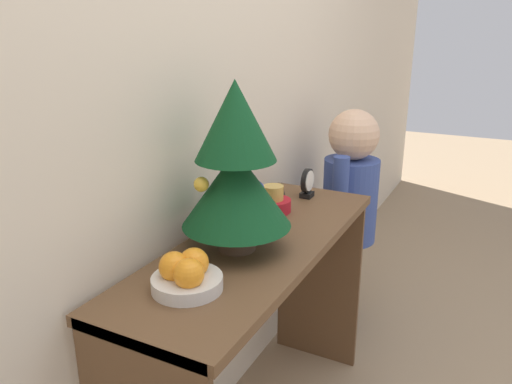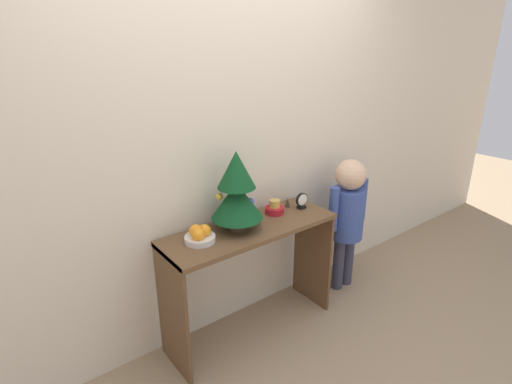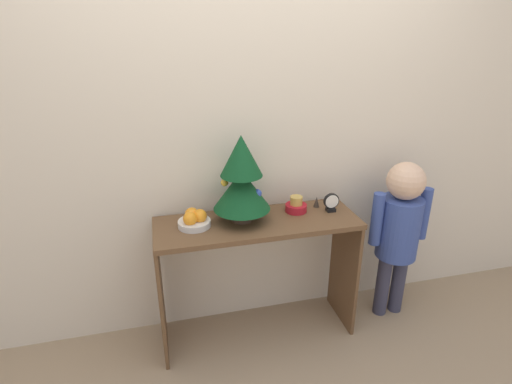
% 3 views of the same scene
% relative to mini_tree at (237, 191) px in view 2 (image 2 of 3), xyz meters
% --- Properties ---
extents(ground_plane, '(12.00, 12.00, 0.00)m').
position_rel_mini_tree_xyz_m(ground_plane, '(0.08, -0.23, -1.03)').
color(ground_plane, '#997F60').
extents(back_wall, '(7.00, 0.05, 2.50)m').
position_rel_mini_tree_xyz_m(back_wall, '(0.08, 0.21, 0.22)').
color(back_wall, beige).
rests_on(back_wall, ground_plane).
extents(console_table, '(1.16, 0.40, 0.78)m').
position_rel_mini_tree_xyz_m(console_table, '(0.08, -0.03, -0.43)').
color(console_table, brown).
rests_on(console_table, ground_plane).
extents(mini_tree, '(0.32, 0.32, 0.49)m').
position_rel_mini_tree_xyz_m(mini_tree, '(0.00, 0.00, 0.00)').
color(mini_tree, '#4C3828').
rests_on(mini_tree, console_table).
extents(fruit_bowl, '(0.18, 0.18, 0.10)m').
position_rel_mini_tree_xyz_m(fruit_bowl, '(-0.27, -0.01, -0.21)').
color(fruit_bowl, silver).
rests_on(fruit_bowl, console_table).
extents(singing_bowl, '(0.13, 0.13, 0.10)m').
position_rel_mini_tree_xyz_m(singing_bowl, '(0.34, 0.04, -0.21)').
color(singing_bowl, '#AD1923').
rests_on(singing_bowl, console_table).
extents(desk_clock, '(0.09, 0.04, 0.11)m').
position_rel_mini_tree_xyz_m(desk_clock, '(0.54, -0.01, -0.19)').
color(desk_clock, black).
rests_on(desk_clock, console_table).
extents(figurine, '(0.04, 0.04, 0.07)m').
position_rel_mini_tree_xyz_m(figurine, '(0.48, 0.07, -0.22)').
color(figurine, '#382D23').
rests_on(figurine, console_table).
extents(child_figure, '(0.40, 0.25, 1.06)m').
position_rel_mini_tree_xyz_m(child_figure, '(0.99, -0.05, -0.37)').
color(child_figure, '#38384C').
rests_on(child_figure, ground_plane).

